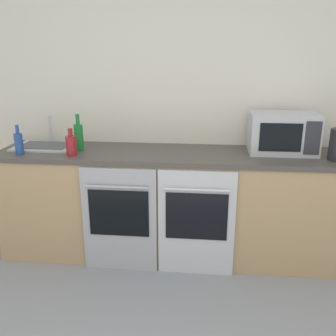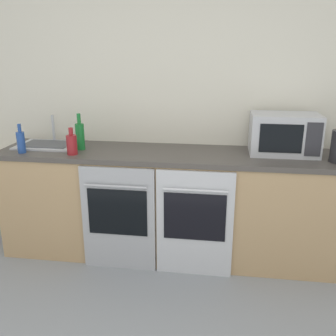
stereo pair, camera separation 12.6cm
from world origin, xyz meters
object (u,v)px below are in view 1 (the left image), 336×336
at_px(bottle_red, 71,145).
at_px(bottle_green, 79,136).
at_px(oven_right, 196,223).
at_px(microwave, 283,133).
at_px(bottle_blue, 19,143).
at_px(sink, 45,145).
at_px(oven_left, 119,220).

xyz_separation_m(bottle_red, bottle_green, (0.01, 0.16, 0.03)).
relative_size(oven_right, microwave, 1.64).
distance_m(bottle_blue, sink, 0.28).
bearing_deg(bottle_blue, bottle_green, 21.84).
bearing_deg(oven_right, bottle_green, 163.38).
relative_size(microwave, bottle_red, 2.44).
height_order(bottle_blue, sink, sink).
xyz_separation_m(oven_right, bottle_blue, (-1.41, 0.12, 0.57)).
bearing_deg(bottle_green, microwave, 3.42).
bearing_deg(sink, oven_right, -15.67).
relative_size(oven_left, microwave, 1.64).
distance_m(microwave, bottle_green, 1.65).
bearing_deg(microwave, bottle_red, -171.14).
xyz_separation_m(microwave, bottle_blue, (-2.08, -0.27, -0.07)).
height_order(microwave, bottle_blue, microwave).
bearing_deg(bottle_red, microwave, 8.86).
xyz_separation_m(oven_right, sink, (-1.31, 0.37, 0.49)).
distance_m(oven_right, microwave, 1.00).
height_order(microwave, sink, microwave).
xyz_separation_m(oven_left, bottle_blue, (-0.81, 0.12, 0.57)).
relative_size(bottle_green, sink, 0.60).
bearing_deg(oven_left, bottle_red, 161.19).
bearing_deg(oven_left, bottle_blue, 171.54).
height_order(bottle_red, bottle_blue, bottle_blue).
bearing_deg(bottle_green, sink, 167.23).
bearing_deg(bottle_red, sink, 143.56).
xyz_separation_m(oven_right, bottle_green, (-0.98, 0.29, 0.59)).
distance_m(bottle_green, sink, 0.35).
height_order(bottle_red, bottle_green, bottle_green).
height_order(bottle_green, sink, bottle_green).
bearing_deg(oven_left, microwave, 17.21).
height_order(oven_right, microwave, microwave).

